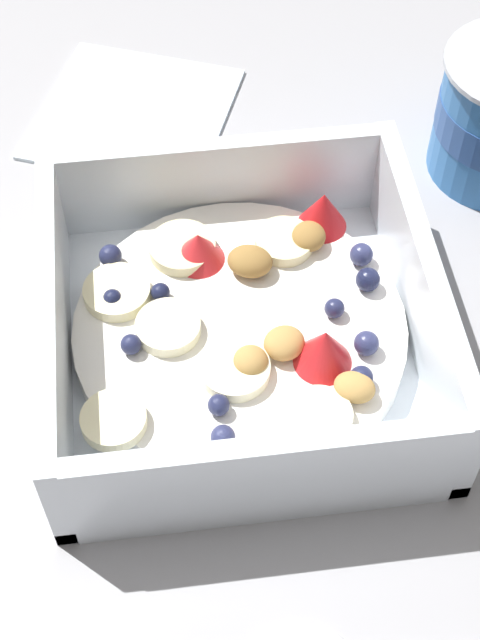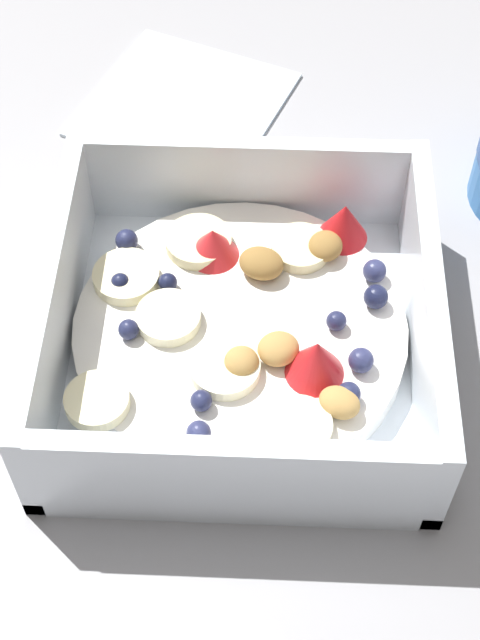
# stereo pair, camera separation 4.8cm
# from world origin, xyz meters

# --- Properties ---
(ground_plane) EXTENTS (2.40, 2.40, 0.00)m
(ground_plane) POSITION_xyz_m (0.00, 0.00, 0.00)
(ground_plane) COLOR #9E9EA3
(fruit_bowl) EXTENTS (0.20, 0.20, 0.07)m
(fruit_bowl) POSITION_xyz_m (-0.00, 0.02, 0.02)
(fruit_bowl) COLOR white
(fruit_bowl) RESTS_ON ground
(folded_napkin) EXTENTS (0.16, 0.16, 0.01)m
(folded_napkin) POSITION_xyz_m (-0.20, -0.03, 0.00)
(folded_napkin) COLOR silver
(folded_napkin) RESTS_ON ground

